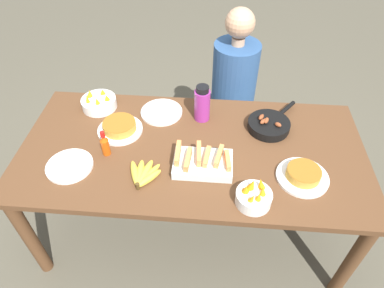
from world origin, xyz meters
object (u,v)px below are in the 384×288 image
(water_bottle, at_px, (202,104))
(person_figure, at_px, (232,104))
(melon_tray, at_px, (202,162))
(empty_plate_far_left, at_px, (162,112))
(fruit_bowl_mango, at_px, (254,196))
(banana_bunch, at_px, (143,175))
(frittata_plate_side, at_px, (303,175))
(fruit_bowl_citrus, at_px, (99,102))
(frittata_plate_center, at_px, (120,127))
(skillet, at_px, (269,125))
(empty_plate_near_front, at_px, (70,166))
(hot_sauce_bottle, at_px, (105,144))

(water_bottle, relative_size, person_figure, 0.18)
(person_figure, bearing_deg, water_bottle, -113.77)
(melon_tray, height_order, water_bottle, water_bottle)
(empty_plate_far_left, bearing_deg, fruit_bowl_mango, -49.81)
(banana_bunch, xyz_separation_m, frittata_plate_side, (0.78, 0.06, 0.01))
(fruit_bowl_citrus, bearing_deg, frittata_plate_center, -49.45)
(frittata_plate_side, distance_m, fruit_bowl_mango, 0.30)
(skillet, bearing_deg, frittata_plate_side, -121.55)
(banana_bunch, height_order, fruit_bowl_citrus, fruit_bowl_citrus)
(skillet, bearing_deg, fruit_bowl_mango, -154.40)
(banana_bunch, distance_m, skillet, 0.77)
(frittata_plate_side, height_order, fruit_bowl_citrus, fruit_bowl_citrus)
(melon_tray, bearing_deg, empty_plate_near_front, -175.32)
(hot_sauce_bottle, bearing_deg, empty_plate_far_left, 56.23)
(melon_tray, bearing_deg, banana_bunch, -162.35)
(frittata_plate_side, xyz_separation_m, water_bottle, (-0.52, 0.42, 0.08))
(empty_plate_far_left, relative_size, water_bottle, 1.12)
(frittata_plate_side, xyz_separation_m, person_figure, (-0.32, 0.87, -0.25))
(skillet, xyz_separation_m, frittata_plate_side, (0.14, -0.36, -0.00))
(banana_bunch, distance_m, fruit_bowl_mango, 0.54)
(frittata_plate_side, relative_size, empty_plate_far_left, 1.04)
(banana_bunch, relative_size, person_figure, 0.16)
(hot_sauce_bottle, relative_size, person_figure, 0.13)
(empty_plate_near_front, bearing_deg, person_figure, 46.60)
(melon_tray, bearing_deg, empty_plate_far_left, 123.12)
(fruit_bowl_mango, height_order, person_figure, person_figure)
(fruit_bowl_citrus, bearing_deg, empty_plate_far_left, -4.18)
(fruit_bowl_citrus, xyz_separation_m, water_bottle, (0.63, -0.05, 0.07))
(empty_plate_near_front, xyz_separation_m, water_bottle, (0.64, 0.44, 0.10))
(frittata_plate_center, height_order, water_bottle, water_bottle)
(banana_bunch, height_order, person_figure, person_figure)
(fruit_bowl_citrus, bearing_deg, skillet, -6.48)
(hot_sauce_bottle, bearing_deg, water_bottle, 34.71)
(frittata_plate_center, distance_m, empty_plate_far_left, 0.27)
(water_bottle, bearing_deg, hot_sauce_bottle, -145.29)
(frittata_plate_side, relative_size, person_figure, 0.21)
(empty_plate_far_left, distance_m, person_figure, 0.65)
(fruit_bowl_mango, distance_m, fruit_bowl_citrus, 1.10)
(frittata_plate_center, distance_m, person_figure, 0.91)
(empty_plate_near_front, xyz_separation_m, person_figure, (0.84, 0.89, -0.23))
(banana_bunch, bearing_deg, melon_tray, 17.65)
(frittata_plate_center, bearing_deg, water_bottle, 18.65)
(water_bottle, bearing_deg, fruit_bowl_citrus, 175.28)
(skillet, distance_m, person_figure, 0.60)
(fruit_bowl_citrus, bearing_deg, banana_bunch, -55.43)
(skillet, bearing_deg, frittata_plate_center, 133.84)
(frittata_plate_side, bearing_deg, frittata_plate_center, 164.48)
(fruit_bowl_mango, bearing_deg, frittata_plate_center, 149.14)
(hot_sauce_bottle, bearing_deg, fruit_bowl_citrus, 110.74)
(melon_tray, relative_size, frittata_plate_side, 1.15)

